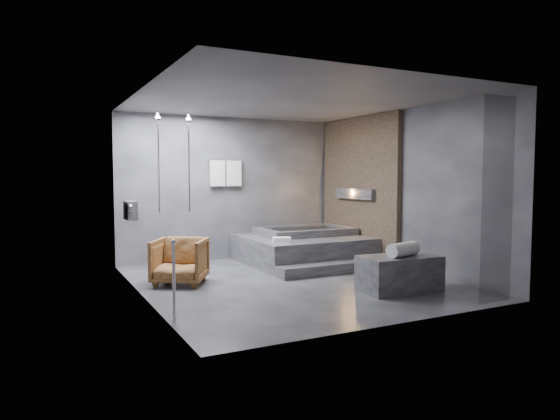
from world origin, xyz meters
TOP-DOWN VIEW (x-y plane):
  - room at (0.40, 0.24)m, footprint 5.00×5.04m
  - tub_deck at (1.05, 1.45)m, footprint 2.20×2.00m
  - tub_step at (1.05, 0.27)m, footprint 2.20×0.36m
  - concrete_bench at (1.11, -1.25)m, footprint 1.17×0.69m
  - driftwood_chair at (-1.58, 0.63)m, footprint 1.05×1.05m
  - rolled_towel at (1.13, -1.31)m, footprint 0.59×0.34m
  - deck_towel at (0.31, 0.89)m, footprint 0.37×0.32m

SIDE VIEW (x-z plane):
  - tub_step at x=1.05m, z-range 0.00..0.18m
  - tub_deck at x=1.05m, z-range 0.00..0.50m
  - concrete_bench at x=1.11m, z-range 0.00..0.51m
  - driftwood_chair at x=-1.58m, z-range 0.00..0.71m
  - deck_towel at x=0.31m, z-range 0.50..0.58m
  - rolled_towel at x=1.13m, z-range 0.51..0.71m
  - room at x=0.40m, z-range 0.32..3.14m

